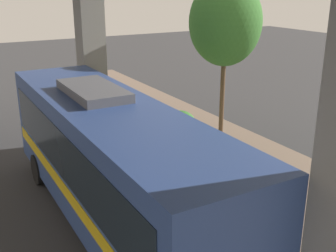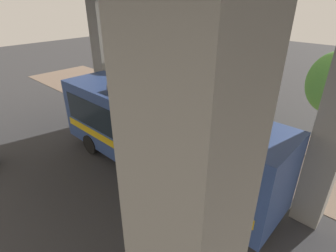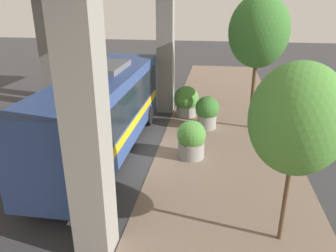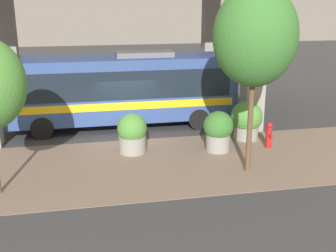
{
  "view_description": "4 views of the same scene",
  "coord_description": "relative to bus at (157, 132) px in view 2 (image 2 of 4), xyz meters",
  "views": [
    {
      "loc": [
        5.88,
        9.57,
        6.28
      ],
      "look_at": [
        -0.05,
        -0.9,
        2.17
      ],
      "focal_mm": 45.0,
      "sensor_mm": 36.0,
      "label": 1
    },
    {
      "loc": [
        8.98,
        6.98,
        7.11
      ],
      "look_at": [
        0.66,
        -0.75,
        1.42
      ],
      "focal_mm": 28.0,
      "sensor_mm": 36.0,
      "label": 2
    },
    {
      "loc": [
        -2.41,
        12.52,
        6.33
      ],
      "look_at": [
        -0.41,
        -0.75,
        1.04
      ],
      "focal_mm": 35.0,
      "sensor_mm": 36.0,
      "label": 3
    },
    {
      "loc": [
        -17.64,
        1.85,
        6.05
      ],
      "look_at": [
        -0.79,
        -1.56,
        0.81
      ],
      "focal_mm": 45.0,
      "sensor_mm": 36.0,
      "label": 4
    }
  ],
  "objects": [
    {
      "name": "planter_middle",
      "position": [
        -3.72,
        0.02,
        -1.16
      ],
      "size": [
        1.2,
        1.2,
        1.64
      ],
      "color": "gray",
      "rests_on": "ground"
    },
    {
      "name": "planter_front",
      "position": [
        -3.0,
        -5.15,
        -1.1
      ],
      "size": [
        1.41,
        1.41,
        1.73
      ],
      "color": "gray",
      "rests_on": "ground"
    },
    {
      "name": "ground_plane",
      "position": [
        -2.2,
        -0.04,
        -1.97
      ],
      "size": [
        80.0,
        80.0,
        0.0
      ],
      "primitive_type": "plane",
      "color": "#38383A",
      "rests_on": "ground"
    },
    {
      "name": "street_tree_near",
      "position": [
        -6.46,
        -3.86,
        2.84
      ],
      "size": [
        2.83,
        2.83,
        6.53
      ],
      "color": "brown",
      "rests_on": "ground"
    },
    {
      "name": "fire_hydrant",
      "position": [
        -4.28,
        -5.65,
        -1.41
      ],
      "size": [
        0.53,
        0.26,
        1.11
      ],
      "color": "#B21919",
      "rests_on": "ground"
    },
    {
      "name": "street_tree_far",
      "position": [
        -6.61,
        4.69,
        1.6
      ],
      "size": [
        2.36,
        2.36,
        5.0
      ],
      "color": "brown",
      "rests_on": "ground"
    },
    {
      "name": "sidewalk_strip",
      "position": [
        -5.2,
        -0.04,
        -1.96
      ],
      "size": [
        6.0,
        40.0,
        0.02
      ],
      "color": "#7A6656",
      "rests_on": "ground"
    },
    {
      "name": "bus",
      "position": [
        0.0,
        0.0,
        0.0
      ],
      "size": [
        2.63,
        10.72,
        3.64
      ],
      "color": "#334C8C",
      "rests_on": "ground"
    },
    {
      "name": "planter_back",
      "position": [
        -4.23,
        -3.44,
        -1.09
      ],
      "size": [
        1.22,
        1.22,
        1.69
      ],
      "color": "gray",
      "rests_on": "ground"
    }
  ]
}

